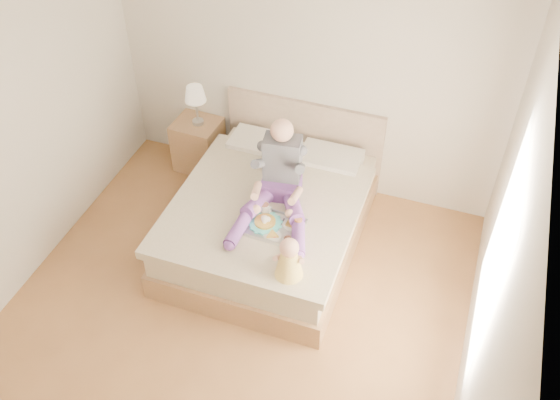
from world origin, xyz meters
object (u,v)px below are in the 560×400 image
(bed, at_px, (272,214))
(tray, at_px, (275,225))
(nightstand, at_px, (199,144))
(adult, at_px, (279,182))
(baby, at_px, (289,260))

(bed, relative_size, tray, 4.33)
(bed, relative_size, nightstand, 3.67)
(adult, height_order, baby, adult)
(nightstand, distance_m, baby, 2.42)
(tray, bearing_deg, nightstand, 140.29)
(nightstand, xyz_separation_m, adult, (1.28, -0.90, 0.56))
(bed, bearing_deg, adult, -45.87)
(nightstand, xyz_separation_m, tray, (1.37, -1.23, 0.35))
(bed, distance_m, nightstand, 1.42)
(nightstand, xyz_separation_m, baby, (1.65, -1.69, 0.48))
(bed, distance_m, tray, 0.58)
(adult, bearing_deg, nightstand, 136.07)
(adult, relative_size, tray, 2.11)
(nightstand, bearing_deg, tray, -39.50)
(nightstand, height_order, tray, tray)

